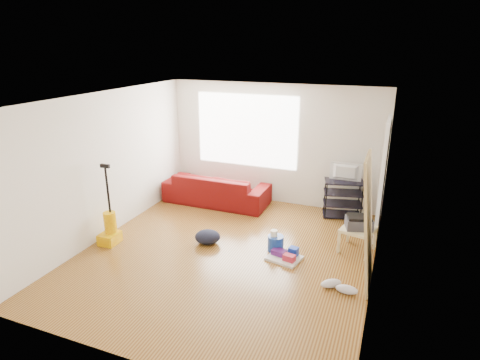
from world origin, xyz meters
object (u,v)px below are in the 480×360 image
at_px(bucket, 275,250).
at_px(vacuum, 110,229).
at_px(sofa, 217,202).
at_px(side_table, 358,232).
at_px(backpack, 208,243).
at_px(tv_stand, 343,198).
at_px(cleaning_tray, 285,256).

xyz_separation_m(bucket, vacuum, (-2.71, -0.77, 0.26)).
height_order(sofa, side_table, side_table).
bearing_deg(vacuum, backpack, 17.39).
relative_size(tv_stand, vacuum, 0.58).
distance_m(cleaning_tray, vacuum, 2.99).
bearing_deg(tv_stand, backpack, -148.14).
bearing_deg(backpack, side_table, -5.68).
distance_m(sofa, cleaning_tray, 2.67).
bearing_deg(side_table, vacuum, -162.36).
height_order(backpack, vacuum, vacuum).
bearing_deg(cleaning_tray, tv_stand, 73.92).
xyz_separation_m(sofa, side_table, (3.02, -1.07, 0.34)).
distance_m(sofa, tv_stand, 2.63).
xyz_separation_m(tv_stand, backpack, (-1.96, -2.01, -0.38)).
height_order(sofa, cleaning_tray, sofa).
height_order(tv_stand, cleaning_tray, tv_stand).
bearing_deg(vacuum, bucket, 12.63).
bearing_deg(tv_stand, sofa, 172.17).
height_order(tv_stand, side_table, tv_stand).
relative_size(sofa, vacuum, 1.58).
distance_m(bucket, cleaning_tray, 0.31).
relative_size(sofa, side_table, 3.71).
bearing_deg(bucket, side_table, 21.36).
height_order(tv_stand, bucket, tv_stand).
height_order(side_table, vacuum, vacuum).
distance_m(sofa, backpack, 1.85).
bearing_deg(tv_stand, side_table, -85.95).
xyz_separation_m(tv_stand, vacuum, (-3.52, -2.59, -0.12)).
bearing_deg(side_table, bucket, -158.64).
bearing_deg(vacuum, sofa, 64.94).
relative_size(side_table, cleaning_tray, 1.04).
relative_size(tv_stand, cleaning_tray, 1.41).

